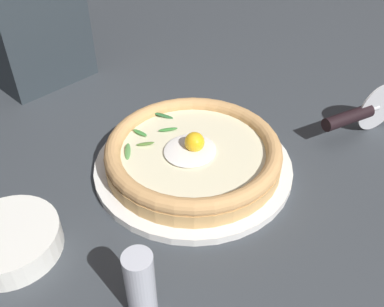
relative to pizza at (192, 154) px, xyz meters
The scene contains 6 objects.
ground_plane 0.05m from the pizza, 81.17° to the right, with size 2.40×2.40×0.03m, color #353B41.
pizza_plate 0.03m from the pizza, 62.46° to the right, with size 0.30×0.30×0.01m, color white.
pizza is the anchor object (origin of this frame).
side_bowl 0.27m from the pizza, 157.09° to the left, with size 0.12×0.12×0.03m, color white.
pizza_cutter 0.28m from the pizza, 38.63° to the right, with size 0.14×0.09×0.09m.
pepper_shaker 0.24m from the pizza, 159.81° to the right, with size 0.03×0.03×0.09m, color silver.
Camera 1 is at (-0.41, -0.24, 0.43)m, focal length 39.83 mm.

